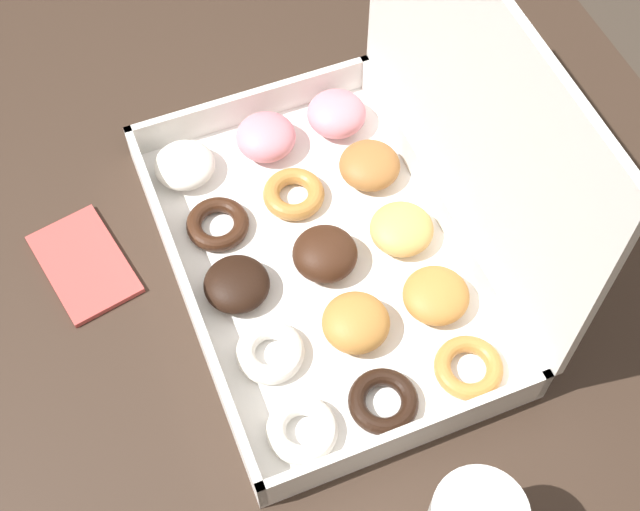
# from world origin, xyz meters

# --- Properties ---
(ground_plane) EXTENTS (8.00, 8.00, 0.00)m
(ground_plane) POSITION_xyz_m (0.00, 0.00, 0.00)
(ground_plane) COLOR #42382D
(dining_table) EXTENTS (1.27, 1.03, 0.74)m
(dining_table) POSITION_xyz_m (0.00, 0.00, 0.66)
(dining_table) COLOR #38281E
(dining_table) RESTS_ON ground_plane
(donut_box) EXTENTS (0.41, 0.28, 0.31)m
(donut_box) POSITION_xyz_m (0.01, 0.12, 0.80)
(donut_box) COLOR white
(donut_box) RESTS_ON dining_table
(paper_napkin) EXTENTS (0.13, 0.10, 0.01)m
(paper_napkin) POSITION_xyz_m (-0.07, -0.14, 0.74)
(paper_napkin) COLOR #CC4C47
(paper_napkin) RESTS_ON dining_table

